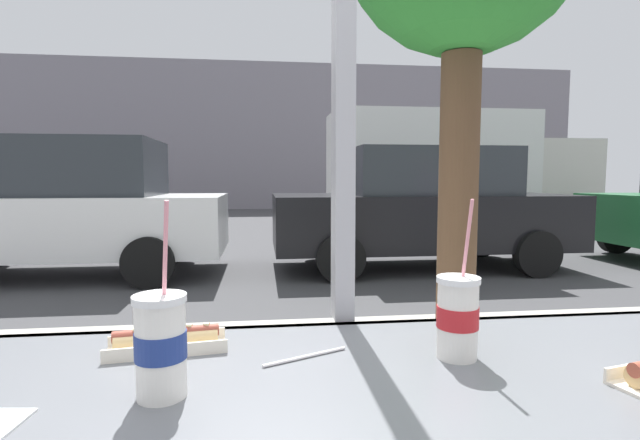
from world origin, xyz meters
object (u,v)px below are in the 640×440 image
soda_cup_left (458,316)px  soda_cup_right (161,344)px  parked_car_black (422,208)px  box_truck (453,167)px  hotdog_tray_far (167,340)px  parked_car_white (62,209)px

soda_cup_left → soda_cup_right: bearing=-169.3°
parked_car_black → box_truck: size_ratio=0.64×
parked_car_black → soda_cup_right: bearing=-112.8°
soda_cup_left → parked_car_black: size_ratio=0.07×
parked_car_black → box_truck: bearing=63.3°
soda_cup_right → hotdog_tray_far: bearing=98.6°
hotdog_tray_far → parked_car_white: (-2.51, 5.88, -0.08)m
hotdog_tray_far → box_truck: bearing=64.8°
box_truck → soda_cup_left: bearing=-112.5°
box_truck → parked_car_white: bearing=-145.4°
parked_car_black → hotdog_tray_far: bearing=-113.8°
hotdog_tray_far → soda_cup_left: bearing=-10.6°
soda_cup_left → box_truck: 12.32m
soda_cup_left → soda_cup_right: (-0.56, -0.11, 0.00)m
parked_car_white → soda_cup_left: bearing=-62.6°
soda_cup_right → parked_car_white: size_ratio=0.07×
parked_car_black → box_truck: 6.07m
hotdog_tray_far → parked_car_black: bearing=66.2°
soda_cup_right → hotdog_tray_far: soda_cup_right is taller
soda_cup_right → box_truck: bearing=65.4°
parked_car_white → box_truck: box_truck is taller
parked_car_white → box_truck: size_ratio=0.64×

